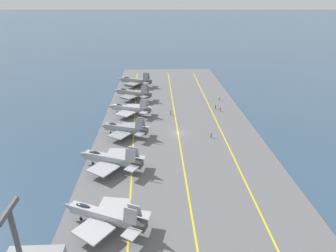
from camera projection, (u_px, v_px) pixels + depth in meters
ground_plane at (178, 134)px, 90.76m from camera, size 2000.00×2000.00×0.00m
carrier_deck at (178, 133)px, 90.68m from camera, size 174.28×48.49×0.40m
deck_stripe_foul_line at (222, 132)px, 91.08m from camera, size 156.85×1.29×0.01m
deck_stripe_centerline at (178, 133)px, 90.60m from camera, size 156.85×0.36×0.01m
deck_stripe_edge_line at (134, 134)px, 90.12m from camera, size 156.72×7.08×0.01m
parked_jet_nearest at (104, 215)px, 52.50m from camera, size 12.59×16.90×6.06m
parked_jet_second at (110, 159)px, 71.10m from camera, size 13.72×17.02×6.30m
parked_jet_third at (124, 128)px, 87.89m from camera, size 12.49×15.41×6.22m
parked_jet_fourth at (129, 108)px, 103.86m from camera, size 13.07×16.25×6.05m
parked_jet_fifth at (132, 93)px, 119.54m from camera, size 12.68×16.77×6.48m
parked_jet_sixth at (135, 81)px, 137.28m from camera, size 12.69×16.71×6.63m
crew_green_vest at (216, 107)px, 109.50m from camera, size 0.37×0.45×1.73m
crew_red_vest at (220, 109)px, 107.40m from camera, size 0.43×0.46×1.67m
crew_brown_vest at (171, 112)px, 104.12m from camera, size 0.44×0.37×1.70m
crew_purple_vest at (211, 135)px, 87.11m from camera, size 0.41×0.31×1.64m
crew_yellow_vest at (219, 98)px, 119.02m from camera, size 0.41×0.46×1.77m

